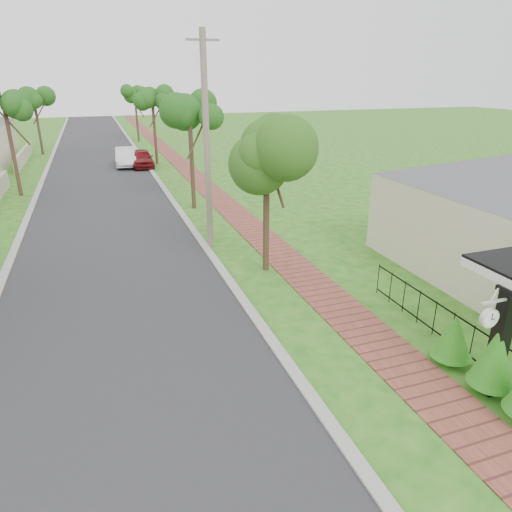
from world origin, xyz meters
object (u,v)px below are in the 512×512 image
porch_post (499,346)px  parked_car_white (126,157)px  parked_car_red (142,158)px  near_tree (267,150)px  station_clock (490,317)px  utility_pole (207,144)px

porch_post → parked_car_white: porch_post is taller
parked_car_white → parked_car_red: bearing=-31.6°
parked_car_red → near_tree: bearing=-83.3°
station_clock → parked_car_white: bearing=99.1°
porch_post → station_clock: bearing=-174.0°
parked_car_white → near_tree: (3.09, -22.64, 3.55)m
parked_car_red → near_tree: size_ratio=0.73×
parked_car_red → station_clock: bearing=-81.1°
porch_post → utility_pole: (-3.65, 11.00, 2.99)m
utility_pole → station_clock: utility_pole is taller
parked_car_red → near_tree: 22.20m
parked_car_red → utility_pole: utility_pole is taller
near_tree → utility_pole: 3.27m
parked_car_red → utility_pole: 19.15m
porch_post → parked_car_red: (-4.30, 29.82, -0.46)m
parked_car_white → near_tree: 23.12m
parked_car_red → parked_car_white: bearing=145.8°
near_tree → parked_car_white: bearing=97.8°
near_tree → station_clock: (1.86, -8.05, -2.30)m
station_clock → parked_car_red: bearing=97.3°
porch_post → parked_car_white: bearing=100.1°
porch_post → station_clock: 0.97m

